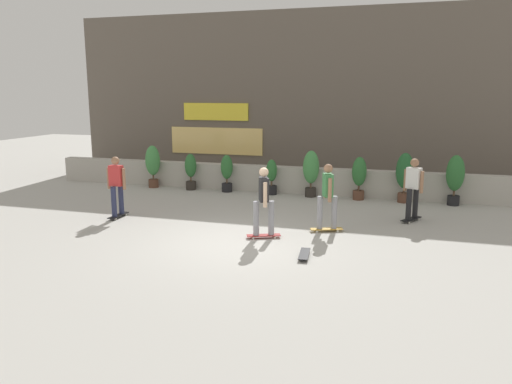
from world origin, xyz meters
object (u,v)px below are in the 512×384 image
at_px(potted_plant_1, 191,170).
at_px(potted_plant_2, 227,172).
at_px(skater_by_wall_right, 328,194).
at_px(skater_far_right, 264,199).
at_px(skater_by_wall_left, 413,187).
at_px(potted_plant_6, 405,174).
at_px(skateboard_near_camera, 304,254).
at_px(potted_plant_0, 153,163).
at_px(skater_foreground, 117,184).
at_px(potted_plant_3, 272,176).
at_px(potted_plant_5, 359,175).
at_px(potted_plant_7, 455,176).
at_px(potted_plant_4, 311,170).

height_order(potted_plant_1, potted_plant_2, potted_plant_2).
height_order(potted_plant_1, skater_by_wall_right, skater_by_wall_right).
distance_m(skater_far_right, skater_by_wall_left, 4.28).
distance_m(potted_plant_6, skateboard_near_camera, 6.47).
bearing_deg(skateboard_near_camera, potted_plant_0, 137.94).
bearing_deg(skater_foreground, potted_plant_6, 29.71).
bearing_deg(potted_plant_3, potted_plant_6, -0.00).
xyz_separation_m(potted_plant_3, potted_plant_5, (2.89, -0.00, 0.16)).
distance_m(potted_plant_5, skater_by_wall_left, 2.89).
height_order(potted_plant_6, potted_plant_7, potted_plant_6).
xyz_separation_m(potted_plant_6, potted_plant_7, (1.47, -0.00, -0.01)).
bearing_deg(potted_plant_0, potted_plant_4, -0.00).
xyz_separation_m(potted_plant_1, skateboard_near_camera, (5.30, -6.11, -0.64)).
bearing_deg(potted_plant_6, potted_plant_2, 180.00).
bearing_deg(skateboard_near_camera, skater_by_wall_right, 85.89).
xyz_separation_m(potted_plant_2, potted_plant_5, (4.49, 0.00, 0.08)).
bearing_deg(potted_plant_6, potted_plant_1, -180.00).
bearing_deg(potted_plant_4, skater_by_wall_left, -36.87).
bearing_deg(potted_plant_2, potted_plant_7, -0.00).
bearing_deg(potted_plant_0, potted_plant_5, 0.00).
height_order(potted_plant_4, skateboard_near_camera, potted_plant_4).
bearing_deg(skater_foreground, potted_plant_3, 53.00).
xyz_separation_m(potted_plant_1, potted_plant_3, (2.95, 0.00, -0.08)).
height_order(potted_plant_2, potted_plant_3, potted_plant_2).
height_order(potted_plant_0, potted_plant_1, potted_plant_0).
xyz_separation_m(skater_by_wall_left, skateboard_near_camera, (-2.17, -3.73, -0.88)).
distance_m(potted_plant_1, potted_plant_6, 7.24).
relative_size(potted_plant_2, skater_by_wall_right, 0.76).
bearing_deg(potted_plant_3, skater_foreground, -127.00).
bearing_deg(skater_by_wall_right, potted_plant_3, 121.70).
distance_m(potted_plant_2, potted_plant_4, 2.94).
xyz_separation_m(potted_plant_5, skater_by_wall_left, (1.62, -2.39, 0.15)).
bearing_deg(potted_plant_1, skater_by_wall_right, -36.56).
distance_m(potted_plant_4, potted_plant_5, 1.56).
xyz_separation_m(potted_plant_0, potted_plant_1, (1.48, -0.00, -0.18)).
bearing_deg(potted_plant_3, potted_plant_7, -0.00).
relative_size(potted_plant_4, potted_plant_6, 0.98).
bearing_deg(potted_plant_2, skater_foreground, -110.86).
bearing_deg(potted_plant_2, potted_plant_5, 0.00).
distance_m(potted_plant_2, skater_by_wall_right, 5.75).
bearing_deg(potted_plant_7, skater_foreground, -154.48).
bearing_deg(skater_foreground, skateboard_near_camera, -18.09).
bearing_deg(skater_far_right, skater_foreground, 170.44).
relative_size(potted_plant_1, potted_plant_4, 0.83).
relative_size(potted_plant_1, skater_far_right, 0.75).
bearing_deg(potted_plant_1, potted_plant_0, 180.00).
height_order(potted_plant_0, potted_plant_7, potted_plant_7).
bearing_deg(skater_by_wall_left, skater_by_wall_right, -140.74).
xyz_separation_m(potted_plant_0, potted_plant_7, (10.18, -0.00, 0.02)).
xyz_separation_m(potted_plant_3, skateboard_near_camera, (2.35, -6.11, -0.56)).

